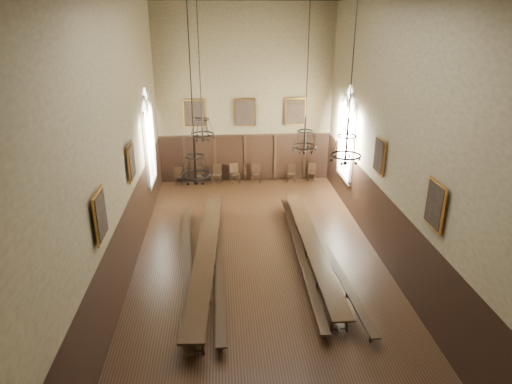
{
  "coord_description": "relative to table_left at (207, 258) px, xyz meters",
  "views": [
    {
      "loc": [
        -1.28,
        -14.27,
        8.5
      ],
      "look_at": [
        -0.02,
        1.5,
        2.24
      ],
      "focal_mm": 32.0,
      "sensor_mm": 36.0,
      "label": 1
    }
  ],
  "objects": [
    {
      "name": "floor",
      "position": [
        1.9,
        0.03,
        -0.4
      ],
      "size": [
        9.0,
        18.0,
        0.02
      ],
      "primitive_type": "cube",
      "color": "black",
      "rests_on": "ground"
    },
    {
      "name": "wall_back",
      "position": [
        1.9,
        9.04,
        4.11
      ],
      "size": [
        9.0,
        0.02,
        9.0
      ],
      "primitive_type": "cube",
      "color": "olive",
      "rests_on": "ground"
    },
    {
      "name": "wall_front",
      "position": [
        1.9,
        -8.98,
        4.11
      ],
      "size": [
        9.0,
        0.02,
        9.0
      ],
      "primitive_type": "cube",
      "color": "olive",
      "rests_on": "ground"
    },
    {
      "name": "wall_left",
      "position": [
        -2.61,
        0.03,
        4.11
      ],
      "size": [
        0.02,
        18.0,
        9.0
      ],
      "primitive_type": "cube",
      "color": "olive",
      "rests_on": "ground"
    },
    {
      "name": "wall_right",
      "position": [
        6.41,
        0.03,
        4.11
      ],
      "size": [
        0.02,
        18.0,
        9.0
      ],
      "primitive_type": "cube",
      "color": "olive",
      "rests_on": "ground"
    },
    {
      "name": "wainscot_panelling",
      "position": [
        1.9,
        0.03,
        0.86
      ],
      "size": [
        9.0,
        18.0,
        2.5
      ],
      "primitive_type": null,
      "color": "black",
      "rests_on": "floor"
    },
    {
      "name": "table_left",
      "position": [
        0.0,
        0.0,
        0.0
      ],
      "size": [
        1.25,
        9.91,
        0.77
      ],
      "rotation": [
        0.0,
        0.0,
        -0.06
      ],
      "color": "black",
      "rests_on": "floor"
    },
    {
      "name": "table_right",
      "position": [
        3.82,
        0.29,
        -0.03
      ],
      "size": [
        0.68,
        9.18,
        0.72
      ],
      "rotation": [
        0.0,
        0.0,
        -0.0
      ],
      "color": "black",
      "rests_on": "floor"
    },
    {
      "name": "bench_left_outer",
      "position": [
        -0.67,
        -0.24,
        -0.12
      ],
      "size": [
        0.92,
        9.44,
        0.42
      ],
      "rotation": [
        0.0,
        0.0,
        0.07
      ],
      "color": "black",
      "rests_on": "floor"
    },
    {
      "name": "bench_left_inner",
      "position": [
        0.46,
        0.18,
        -0.1
      ],
      "size": [
        0.33,
        9.86,
        0.44
      ],
      "rotation": [
        0.0,
        0.0,
        0.0
      ],
      "color": "black",
      "rests_on": "floor"
    },
    {
      "name": "bench_right_inner",
      "position": [
        3.38,
        0.28,
        -0.11
      ],
      "size": [
        0.47,
        9.48,
        0.43
      ],
      "rotation": [
        0.0,
        0.0,
        -0.02
      ],
      "color": "black",
      "rests_on": "floor"
    },
    {
      "name": "bench_right_outer",
      "position": [
        4.38,
        -0.08,
        -0.12
      ],
      "size": [
        0.71,
        9.24,
        0.42
      ],
      "rotation": [
        0.0,
        0.0,
        0.05
      ],
      "color": "black",
      "rests_on": "floor"
    },
    {
      "name": "chair_0",
      "position": [
        -1.67,
        8.58,
        -0.11
      ],
      "size": [
        0.42,
        0.42,
        0.9
      ],
      "rotation": [
        0.0,
        0.0,
        0.06
      ],
      "color": "black",
      "rests_on": "floor"
    },
    {
      "name": "chair_1",
      "position": [
        -0.56,
        8.6,
        -0.11
      ],
      "size": [
        0.44,
        0.44,
        0.9
      ],
      "rotation": [
        0.0,
        0.0,
        -0.1
      ],
      "color": "black",
      "rests_on": "floor"
    },
    {
      "name": "chair_2",
      "position": [
        0.34,
        8.59,
        -0.07
      ],
      "size": [
        0.55,
        0.55,
        1.03
      ],
      "rotation": [
        0.0,
        0.0,
        -0.23
      ],
      "color": "black",
      "rests_on": "floor"
    },
    {
      "name": "chair_3",
      "position": [
        1.3,
        8.63,
        -0.08
      ],
      "size": [
        0.56,
        0.56,
        1.03
      ],
      "rotation": [
        0.0,
        0.0,
        0.27
      ],
      "color": "black",
      "rests_on": "floor"
    },
    {
      "name": "chair_4",
      "position": [
        2.45,
        8.61,
        -0.07
      ],
      "size": [
        0.48,
        0.48,
        1.04
      ],
      "rotation": [
        0.0,
        0.0,
        -0.05
      ],
      "color": "black",
      "rests_on": "floor"
    },
    {
      "name": "chair_6",
      "position": [
        4.33,
        8.59,
        -0.12
      ],
      "size": [
        0.48,
        0.48,
        0.89
      ],
      "rotation": [
        0.0,
        0.0,
        -0.25
      ],
      "color": "black",
      "rests_on": "floor"
    },
    {
      "name": "chair_7",
      "position": [
        5.44,
        8.64,
        -0.1
      ],
      "size": [
        0.5,
        0.5,
        0.94
      ],
      "rotation": [
        0.0,
        0.0,
        -0.21
      ],
      "color": "black",
      "rests_on": "floor"
    },
    {
      "name": "chandelier_back_left",
      "position": [
        -0.08,
        2.99,
        4.05
      ],
      "size": [
        0.91,
        0.91,
        5.04
      ],
      "color": "black",
      "rests_on": "ceiling"
    },
    {
      "name": "chandelier_back_right",
      "position": [
        3.75,
        2.12,
        3.75
      ],
      "size": [
        0.91,
        0.91,
        5.36
      ],
      "color": "black",
      "rests_on": "ceiling"
    },
    {
      "name": "chandelier_front_left",
      "position": [
        -0.1,
        -2.38,
        4.29
      ],
      "size": [
        0.83,
        0.83,
        4.8
      ],
      "color": "black",
      "rests_on": "ceiling"
    },
    {
      "name": "chandelier_front_right",
      "position": [
        4.08,
        -2.31,
        4.69
      ],
      "size": [
        0.85,
        0.85,
        4.36
      ],
      "color": "black",
      "rests_on": "ceiling"
    },
    {
      "name": "portrait_back_0",
      "position": [
        -0.7,
        8.91,
        3.31
      ],
      "size": [
        1.1,
        0.12,
        1.4
      ],
      "color": "#AA7128",
      "rests_on": "wall_back"
    },
    {
      "name": "portrait_back_1",
      "position": [
        1.9,
        8.91,
        3.31
      ],
      "size": [
        1.1,
        0.12,
        1.4
      ],
      "color": "#AA7128",
      "rests_on": "wall_back"
    },
    {
      "name": "portrait_back_2",
      "position": [
        4.5,
        8.91,
        3.31
      ],
      "size": [
        1.1,
        0.12,
        1.4
      ],
      "color": "#AA7128",
      "rests_on": "wall_back"
    },
    {
      "name": "portrait_left_0",
      "position": [
        -2.48,
        1.03,
        3.31
      ],
      "size": [
        0.12,
        1.0,
        1.3
      ],
      "color": "#AA7128",
      "rests_on": "wall_left"
    },
    {
      "name": "portrait_left_1",
      "position": [
        -2.48,
        -3.47,
        3.31
      ],
      "size": [
        0.12,
        1.0,
        1.3
      ],
      "color": "#AA7128",
      "rests_on": "wall_left"
    },
    {
      "name": "portrait_right_0",
      "position": [
        6.28,
        1.03,
        3.31
      ],
      "size": [
        0.12,
        1.0,
        1.3
      ],
      "color": "#AA7128",
      "rests_on": "wall_right"
    },
    {
      "name": "portrait_right_1",
      "position": [
        6.28,
        -3.47,
        3.31
      ],
      "size": [
        0.12,
        1.0,
        1.3
      ],
      "color": "#AA7128",
      "rests_on": "wall_right"
    },
    {
      "name": "window_right",
      "position": [
        6.33,
        5.53,
        3.01
      ],
      "size": [
        0.2,
        2.2,
        4.6
      ],
      "primitive_type": null,
      "color": "white",
      "rests_on": "wall_right"
    },
    {
      "name": "window_left",
      "position": [
        -2.53,
        5.53,
        3.01
      ],
      "size": [
        0.2,
        2.2,
        4.6
      ],
      "primitive_type": null,
      "color": "white",
      "rests_on": "wall_left"
    }
  ]
}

